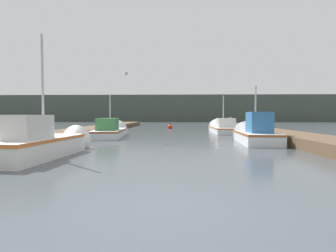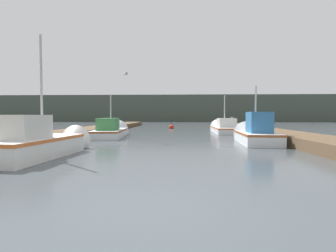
{
  "view_description": "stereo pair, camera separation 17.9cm",
  "coord_description": "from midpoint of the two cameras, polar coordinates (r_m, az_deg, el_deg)",
  "views": [
    {
      "loc": [
        0.28,
        -3.73,
        1.42
      ],
      "look_at": [
        -0.19,
        10.91,
        0.83
      ],
      "focal_mm": 28.0,
      "sensor_mm": 36.0,
      "label": 1
    },
    {
      "loc": [
        0.46,
        -3.72,
        1.42
      ],
      "look_at": [
        -0.19,
        10.91,
        0.83
      ],
      "focal_mm": 28.0,
      "sensor_mm": 36.0,
      "label": 2
    }
  ],
  "objects": [
    {
      "name": "mooring_piling_1",
      "position": [
        25.89,
        13.25,
        0.5
      ],
      "size": [
        0.31,
        0.31,
        1.26
      ],
      "color": "#473523",
      "rests_on": "ground_plane"
    },
    {
      "name": "fishing_boat_2",
      "position": [
        18.29,
        -12.54,
        -1.01
      ],
      "size": [
        2.19,
        5.96,
        3.38
      ],
      "rotation": [
        0.0,
        0.0,
        0.09
      ],
      "color": "silver",
      "rests_on": "ground_plane"
    },
    {
      "name": "dock_right",
      "position": [
        20.69,
        19.07,
        -1.1
      ],
      "size": [
        2.36,
        40.0,
        0.48
      ],
      "color": "brown",
      "rests_on": "ground_plane"
    },
    {
      "name": "fishing_boat_3",
      "position": [
        22.84,
        11.49,
        -0.43
      ],
      "size": [
        1.88,
        6.33,
        3.71
      ],
      "rotation": [
        0.0,
        0.0,
        -0.01
      ],
      "color": "silver",
      "rests_on": "ground_plane"
    },
    {
      "name": "distant_shore_ridge",
      "position": [
        67.55,
        1.53,
        3.7
      ],
      "size": [
        120.0,
        16.0,
        6.18
      ],
      "color": "#424C42",
      "rests_on": "ground_plane"
    },
    {
      "name": "fishing_boat_0",
      "position": [
        10.09,
        -25.57,
        -3.3
      ],
      "size": [
        1.72,
        4.89,
        4.49
      ],
      "rotation": [
        0.0,
        0.0,
        -0.07
      ],
      "color": "silver",
      "rests_on": "ground_plane"
    },
    {
      "name": "seagull_1",
      "position": [
        15.38,
        -9.55,
        11.1
      ],
      "size": [
        0.32,
        0.55,
        0.12
      ],
      "rotation": [
        0.0,
        0.0,
        5.11
      ],
      "color": "white"
    },
    {
      "name": "dock_left",
      "position": [
        20.92,
        -17.32,
        -1.04
      ],
      "size": [
        2.36,
        40.0,
        0.48
      ],
      "color": "brown",
      "rests_on": "ground_plane"
    },
    {
      "name": "ground_plane",
      "position": [
        4.0,
        -3.76,
        -18.45
      ],
      "size": [
        200.0,
        200.0,
        0.0
      ],
      "color": "#3D4449"
    },
    {
      "name": "mooring_piling_2",
      "position": [
        17.45,
        17.84,
        -0.61
      ],
      "size": [
        0.26,
        0.26,
        1.13
      ],
      "color": "#473523",
      "rests_on": "ground_plane"
    },
    {
      "name": "channel_buoy",
      "position": [
        28.78,
        0.23,
        -0.22
      ],
      "size": [
        0.55,
        0.55,
        1.05
      ],
      "color": "red",
      "rests_on": "ground_plane"
    },
    {
      "name": "fishing_boat_1",
      "position": [
        14.49,
        17.96,
        -1.59
      ],
      "size": [
        1.89,
        4.72,
        3.45
      ],
      "rotation": [
        0.0,
        0.0,
        -0.06
      ],
      "color": "silver",
      "rests_on": "ground_plane"
    }
  ]
}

